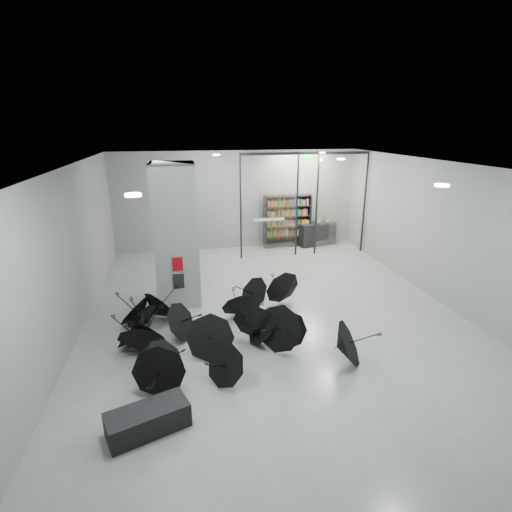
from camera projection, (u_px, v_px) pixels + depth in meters
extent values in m
plane|color=gray|center=(278.00, 324.00, 10.28)|extent=(14.00, 14.00, 0.00)
cube|color=slate|center=(281.00, 168.00, 9.02)|extent=(10.00, 14.00, 0.02)
cube|color=slate|center=(237.00, 200.00, 16.16)|extent=(10.00, 0.02, 4.00)
cube|color=slate|center=(499.00, 512.00, 3.13)|extent=(10.00, 0.02, 4.00)
cube|color=slate|center=(62.00, 264.00, 8.73)|extent=(0.02, 14.00, 4.00)
cube|color=slate|center=(460.00, 240.00, 10.56)|extent=(0.02, 14.00, 4.00)
cube|color=slate|center=(176.00, 235.00, 11.05)|extent=(1.20, 1.20, 4.00)
cube|color=#A50A07|center=(178.00, 264.00, 10.68)|extent=(0.28, 0.04, 0.38)
cube|color=black|center=(179.00, 281.00, 10.83)|extent=(0.30, 0.03, 0.42)
cube|color=#0CE533|center=(308.00, 157.00, 14.45)|extent=(0.30, 0.06, 0.15)
cube|color=silver|center=(269.00, 207.00, 14.95)|extent=(2.20, 0.02, 3.95)
cube|color=silver|center=(341.00, 204.00, 15.48)|extent=(2.00, 0.02, 3.95)
cube|color=black|center=(241.00, 208.00, 14.75)|extent=(0.06, 0.06, 4.00)
cube|color=black|center=(297.00, 205.00, 15.15)|extent=(0.06, 0.06, 4.00)
cube|color=black|center=(317.00, 205.00, 15.30)|extent=(0.06, 0.06, 4.00)
cube|color=black|center=(364.00, 203.00, 15.66)|extent=(0.06, 0.06, 4.00)
cube|color=black|center=(306.00, 153.00, 14.59)|extent=(5.00, 0.08, 0.10)
cube|color=black|center=(148.00, 420.00, 6.62)|extent=(1.46, 1.01, 0.43)
cube|color=black|center=(316.00, 234.00, 16.98)|extent=(1.72, 1.01, 0.97)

